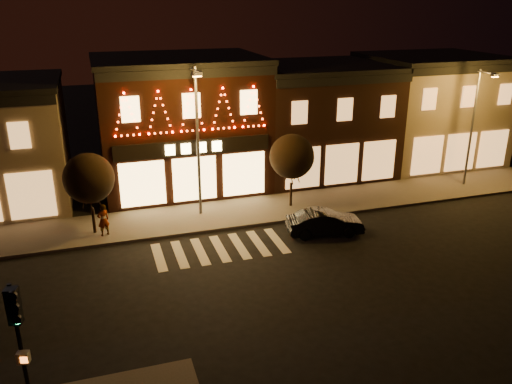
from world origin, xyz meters
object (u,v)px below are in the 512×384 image
streetlamp_mid (198,132)px  pedestrian (103,220)px  traffic_signal_near (18,330)px  dark_sedan (325,223)px

streetlamp_mid → pedestrian: (-5.28, -1.11, -3.94)m
traffic_signal_near → pedestrian: size_ratio=2.67×
traffic_signal_near → dark_sedan: size_ratio=1.15×
traffic_signal_near → dark_sedan: traffic_signal_near is taller
dark_sedan → streetlamp_mid: bearing=62.8°
dark_sedan → pedestrian: 11.40m
traffic_signal_near → dark_sedan: (13.45, 9.54, -2.70)m
streetlamp_mid → dark_sedan: bearing=-44.2°
streetlamp_mid → pedestrian: size_ratio=4.80×
streetlamp_mid → dark_sedan: size_ratio=2.06×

